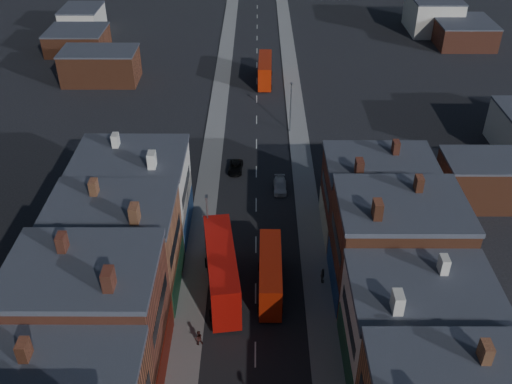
{
  "coord_description": "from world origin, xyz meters",
  "views": [
    {
      "loc": [
        0.18,
        -19.28,
        41.68
      ],
      "look_at": [
        0.0,
        35.27,
        5.14
      ],
      "focal_mm": 40.0,
      "sensor_mm": 36.0,
      "label": 1
    }
  ],
  "objects_px": {
    "bus_1": "(270,274)",
    "car_3": "(280,186)",
    "bus_0": "(222,270)",
    "ped_3": "(323,275)",
    "ped_1": "(198,338)",
    "bus_2": "(265,70)",
    "car_2": "(236,167)"
  },
  "relations": [
    {
      "from": "ped_3",
      "to": "bus_2",
      "type": "bearing_deg",
      "value": 17.1
    },
    {
      "from": "bus_0",
      "to": "ped_3",
      "type": "distance_m",
      "value": 10.75
    },
    {
      "from": "bus_1",
      "to": "bus_0",
      "type": "bearing_deg",
      "value": -178.62
    },
    {
      "from": "bus_2",
      "to": "ped_3",
      "type": "distance_m",
      "value": 53.98
    },
    {
      "from": "bus_0",
      "to": "ped_3",
      "type": "height_order",
      "value": "bus_0"
    },
    {
      "from": "bus_0",
      "to": "bus_1",
      "type": "relative_size",
      "value": 1.28
    },
    {
      "from": "car_3",
      "to": "ped_1",
      "type": "height_order",
      "value": "ped_1"
    },
    {
      "from": "ped_1",
      "to": "ped_3",
      "type": "xyz_separation_m",
      "value": [
        12.35,
        8.51,
        0.1
      ]
    },
    {
      "from": "bus_0",
      "to": "car_2",
      "type": "bearing_deg",
      "value": 80.84
    },
    {
      "from": "ped_1",
      "to": "ped_3",
      "type": "height_order",
      "value": "ped_3"
    },
    {
      "from": "bus_0",
      "to": "bus_2",
      "type": "distance_m",
      "value": 55.12
    },
    {
      "from": "car_3",
      "to": "car_2",
      "type": "bearing_deg",
      "value": 142.15
    },
    {
      "from": "car_2",
      "to": "ped_1",
      "type": "xyz_separation_m",
      "value": [
        -2.42,
        -31.09,
        0.37
      ]
    },
    {
      "from": "car_2",
      "to": "bus_1",
      "type": "bearing_deg",
      "value": -76.38
    },
    {
      "from": "bus_1",
      "to": "ped_1",
      "type": "distance_m",
      "value": 10.11
    },
    {
      "from": "bus_1",
      "to": "car_3",
      "type": "height_order",
      "value": "bus_1"
    },
    {
      "from": "bus_2",
      "to": "bus_1",
      "type": "bearing_deg",
      "value": -88.61
    },
    {
      "from": "bus_0",
      "to": "ped_3",
      "type": "relative_size",
      "value": 7.0
    },
    {
      "from": "bus_1",
      "to": "car_3",
      "type": "xyz_separation_m",
      "value": [
        1.64,
        19.03,
        -1.69
      ]
    },
    {
      "from": "bus_0",
      "to": "ped_1",
      "type": "xyz_separation_m",
      "value": [
        -1.83,
        -7.3,
        -1.95
      ]
    },
    {
      "from": "ped_1",
      "to": "bus_0",
      "type": "bearing_deg",
      "value": -120.48
    },
    {
      "from": "bus_0",
      "to": "car_3",
      "type": "xyz_separation_m",
      "value": [
        6.61,
        19.09,
        -2.27
      ]
    },
    {
      "from": "bus_1",
      "to": "ped_1",
      "type": "bearing_deg",
      "value": -132.09
    },
    {
      "from": "bus_1",
      "to": "car_2",
      "type": "bearing_deg",
      "value": 101.09
    },
    {
      "from": "bus_1",
      "to": "car_3",
      "type": "distance_m",
      "value": 19.17
    },
    {
      "from": "car_2",
      "to": "car_3",
      "type": "height_order",
      "value": "car_3"
    },
    {
      "from": "bus_2",
      "to": "car_2",
      "type": "distance_m",
      "value": 31.46
    },
    {
      "from": "bus_1",
      "to": "car_2",
      "type": "distance_m",
      "value": 24.19
    },
    {
      "from": "bus_0",
      "to": "ped_1",
      "type": "height_order",
      "value": "bus_0"
    },
    {
      "from": "bus_1",
      "to": "bus_2",
      "type": "xyz_separation_m",
      "value": [
        0.0,
        54.83,
        0.12
      ]
    },
    {
      "from": "bus_0",
      "to": "car_3",
      "type": "distance_m",
      "value": 20.33
    },
    {
      "from": "car_2",
      "to": "ped_3",
      "type": "distance_m",
      "value": 24.67
    }
  ]
}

